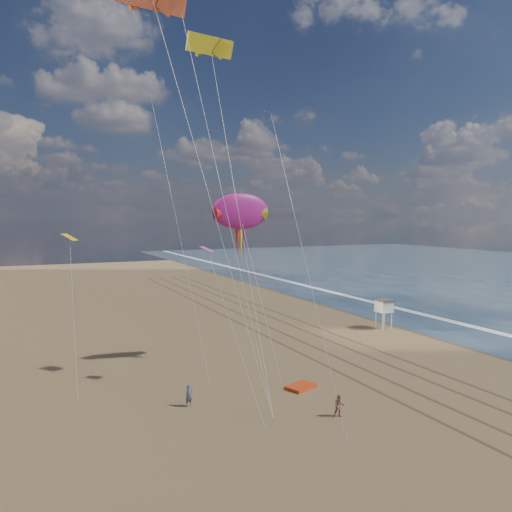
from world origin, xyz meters
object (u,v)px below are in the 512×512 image
(kite_flyer_a, at_px, (189,396))
(grounded_kite, at_px, (301,387))
(kite_flyer_b, at_px, (339,406))
(lifeguard_stand, at_px, (384,306))
(show_kite, at_px, (241,212))

(kite_flyer_a, bearing_deg, grounded_kite, -8.96)
(kite_flyer_a, distance_m, kite_flyer_b, 10.21)
(kite_flyer_b, bearing_deg, kite_flyer_a, 167.50)
(lifeguard_stand, bearing_deg, show_kite, -166.22)
(lifeguard_stand, relative_size, grounded_kite, 1.50)
(grounded_kite, xyz_separation_m, show_kite, (-1.33, 8.40, 13.35))
(lifeguard_stand, relative_size, kite_flyer_a, 2.22)
(kite_flyer_b, bearing_deg, show_kite, 116.29)
(kite_flyer_b, bearing_deg, grounded_kite, 108.00)
(lifeguard_stand, height_order, kite_flyer_b, lifeguard_stand)
(lifeguard_stand, bearing_deg, kite_flyer_b, -135.44)
(grounded_kite, height_order, show_kite, show_kite)
(show_kite, height_order, kite_flyer_a, show_kite)
(kite_flyer_a, xyz_separation_m, kite_flyer_b, (8.31, -5.92, -0.02))
(grounded_kite, relative_size, kite_flyer_a, 1.47)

